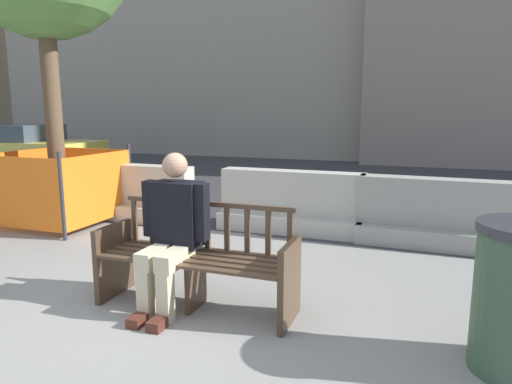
{
  "coord_description": "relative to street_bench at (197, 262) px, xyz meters",
  "views": [
    {
      "loc": [
        2.08,
        -2.77,
        1.66
      ],
      "look_at": [
        0.37,
        1.99,
        0.75
      ],
      "focal_mm": 32.0,
      "sensor_mm": 36.0,
      "label": 1
    }
  ],
  "objects": [
    {
      "name": "jersey_barrier_right",
      "position": [
        2.01,
        2.62,
        -0.06
      ],
      "size": [
        2.02,
        0.75,
        0.84
      ],
      "color": "gray",
      "rests_on": "ground"
    },
    {
      "name": "seated_person",
      "position": [
        -0.19,
        -0.06,
        0.29
      ],
      "size": [
        0.58,
        0.72,
        1.31
      ],
      "color": "black",
      "rests_on": "ground"
    },
    {
      "name": "jersey_barrier_left",
      "position": [
        -2.43,
        2.6,
        -0.06
      ],
      "size": [
        2.02,
        0.74,
        0.84
      ],
      "color": "#ADA89E",
      "rests_on": "ground"
    },
    {
      "name": "street_bench",
      "position": [
        0.0,
        0.0,
        0.0
      ],
      "size": [
        1.69,
        0.53,
        0.88
      ],
      "color": "#473323",
      "rests_on": "ground"
    },
    {
      "name": "street_asphalt",
      "position": [
        -0.37,
        8.18,
        -0.39
      ],
      "size": [
        120.0,
        12.0,
        0.01
      ],
      "primitive_type": "cube",
      "color": "#333335",
      "rests_on": "ground"
    },
    {
      "name": "construction_fence",
      "position": [
        -3.27,
        1.97,
        0.18
      ],
      "size": [
        1.51,
        1.51,
        1.15
      ],
      "color": "#2D2D33",
      "rests_on": "ground"
    },
    {
      "name": "ground_plane",
      "position": [
        -0.37,
        -0.52,
        -0.4
      ],
      "size": [
        200.0,
        200.0,
        0.0
      ],
      "primitive_type": "plane",
      "color": "gray"
    },
    {
      "name": "car_taxi_near",
      "position": [
        -8.96,
        6.52,
        0.26
      ],
      "size": [
        4.69,
        2.18,
        1.27
      ],
      "color": "#DBC64C",
      "rests_on": "ground"
    },
    {
      "name": "jersey_barrier_centre",
      "position": [
        0.08,
        2.72,
        -0.06
      ],
      "size": [
        2.0,
        0.68,
        0.84
      ],
      "color": "#ADA89E",
      "rests_on": "ground"
    }
  ]
}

